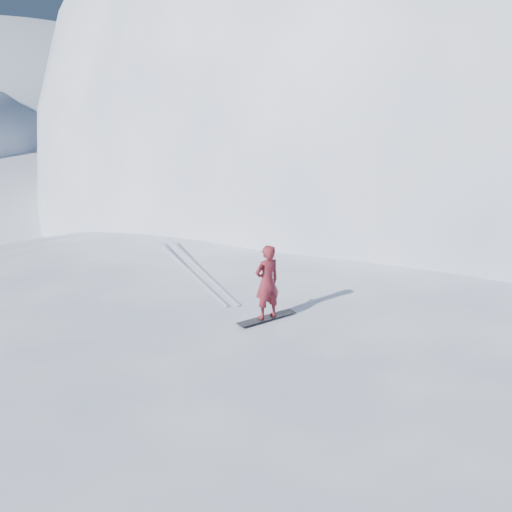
{
  "coord_description": "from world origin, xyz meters",
  "views": [
    {
      "loc": [
        -3.07,
        -9.58,
        7.42
      ],
      "look_at": [
        -0.21,
        2.33,
        3.5
      ],
      "focal_mm": 40.0,
      "sensor_mm": 36.0,
      "label": 1
    }
  ],
  "objects": [
    {
      "name": "near_ridge",
      "position": [
        1.0,
        3.0,
        0.0
      ],
      "size": [
        36.0,
        28.0,
        4.8
      ],
      "primitive_type": "ellipsoid",
      "color": "white",
      "rests_on": "ground"
    },
    {
      "name": "snowboard",
      "position": [
        -0.21,
        1.33,
        2.41
      ],
      "size": [
        1.4,
        0.73,
        0.02
      ],
      "primitive_type": "cube",
      "rotation": [
        0.0,
        0.0,
        0.36
      ],
      "color": "black",
      "rests_on": "near_ridge"
    },
    {
      "name": "summit_peak",
      "position": [
        22.0,
        26.0,
        0.0
      ],
      "size": [
        60.0,
        56.0,
        56.0
      ],
      "primitive_type": "ellipsoid",
      "color": "white",
      "rests_on": "ground"
    },
    {
      "name": "snowboarder",
      "position": [
        -0.21,
        1.33,
        3.23
      ],
      "size": [
        0.69,
        0.57,
        1.62
      ],
      "primitive_type": "imported",
      "rotation": [
        0.0,
        0.0,
        3.5
      ],
      "color": "maroon",
      "rests_on": "snowboard"
    },
    {
      "name": "board_tracks",
      "position": [
        -1.34,
        5.1,
        2.42
      ],
      "size": [
        1.5,
        5.92,
        0.04
      ],
      "color": "silver",
      "rests_on": "ground"
    },
    {
      "name": "ground",
      "position": [
        0.0,
        0.0,
        0.0
      ],
      "size": [
        400.0,
        400.0,
        0.0
      ],
      "primitive_type": "plane",
      "color": "white",
      "rests_on": "ground"
    },
    {
      "name": "peak_shoulder",
      "position": [
        10.0,
        20.0,
        0.0
      ],
      "size": [
        28.0,
        24.0,
        18.0
      ],
      "primitive_type": "ellipsoid",
      "color": "white",
      "rests_on": "ground"
    },
    {
      "name": "wind_bumps",
      "position": [
        -0.56,
        2.12,
        0.0
      ],
      "size": [
        16.0,
        14.4,
        1.0
      ],
      "color": "white",
      "rests_on": "ground"
    }
  ]
}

